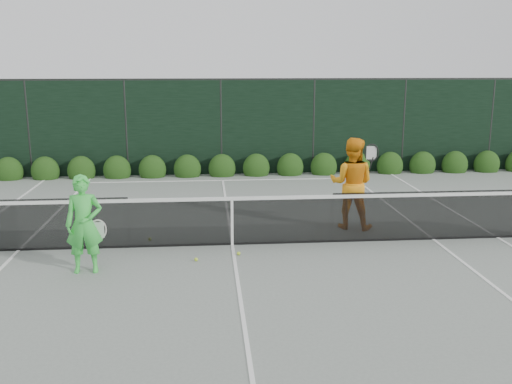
{
  "coord_description": "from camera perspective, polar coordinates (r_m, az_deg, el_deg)",
  "views": [
    {
      "loc": [
        -0.46,
        -10.79,
        3.52
      ],
      "look_at": [
        0.5,
        0.3,
        1.0
      ],
      "focal_mm": 40.0,
      "sensor_mm": 36.0,
      "label": 1
    }
  ],
  "objects": [
    {
      "name": "ground",
      "position": [
        11.36,
        -2.38,
        -5.31
      ],
      "size": [
        80.0,
        80.0,
        0.0
      ],
      "primitive_type": "plane",
      "color": "slate",
      "rests_on": "ground"
    },
    {
      "name": "tennis_net",
      "position": [
        11.21,
        -2.53,
        -2.73
      ],
      "size": [
        12.9,
        0.1,
        1.07
      ],
      "color": "black",
      "rests_on": "ground"
    },
    {
      "name": "player_woman",
      "position": [
        10.12,
        -16.8,
        -3.1
      ],
      "size": [
        0.67,
        0.44,
        1.7
      ],
      "rotation": [
        0.0,
        0.0,
        0.06
      ],
      "color": "#3DD249",
      "rests_on": "ground"
    },
    {
      "name": "player_man",
      "position": [
        12.45,
        9.54,
        0.86
      ],
      "size": [
        1.17,
        1.06,
        1.98
      ],
      "rotation": [
        0.0,
        0.0,
        2.76
      ],
      "color": "orange",
      "rests_on": "ground"
    },
    {
      "name": "court_lines",
      "position": [
        11.36,
        -2.38,
        -5.28
      ],
      "size": [
        11.03,
        23.83,
        0.01
      ],
      "color": "white",
      "rests_on": "ground"
    },
    {
      "name": "windscreen_fence",
      "position": [
        8.34,
        -1.63,
        -1.16
      ],
      "size": [
        32.0,
        21.07,
        3.06
      ],
      "color": "black",
      "rests_on": "ground"
    },
    {
      "name": "hedge_row",
      "position": [
        18.25,
        -3.42,
        2.35
      ],
      "size": [
        31.66,
        0.65,
        0.94
      ],
      "color": "black",
      "rests_on": "ground"
    },
    {
      "name": "tennis_balls",
      "position": [
        11.0,
        -6.25,
        -5.81
      ],
      "size": [
        1.82,
        1.38,
        0.07
      ],
      "color": "#C0E332",
      "rests_on": "ground"
    }
  ]
}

